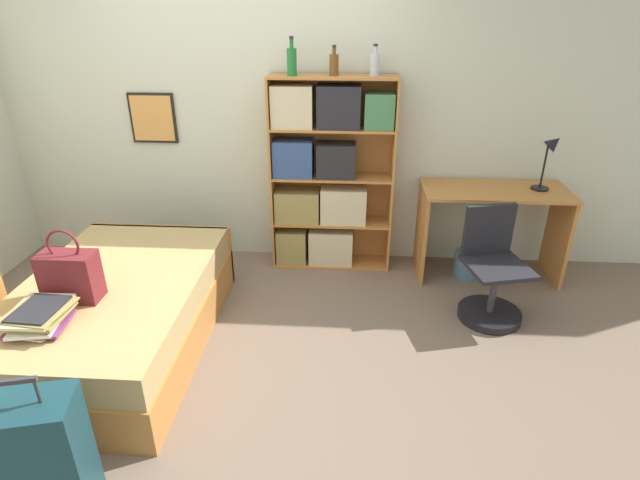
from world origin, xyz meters
The scene contains 14 objects.
ground_plane centered at (0.00, 0.00, 0.00)m, with size 14.00×14.00×0.00m, color #756051.
wall_back centered at (0.00, 1.48, 1.30)m, with size 10.00×0.09×2.60m.
bed centered at (-0.70, 0.02, 0.24)m, with size 1.16×1.83×0.49m.
handbag centered at (-0.82, -0.21, 0.66)m, with size 0.33×0.17×0.46m.
book_stack_on_bed centered at (-0.86, -0.51, 0.56)m, with size 0.33×0.38×0.12m.
suitcase centered at (-0.53, -1.27, 0.33)m, with size 0.57×0.37×0.79m.
bookcase centered at (0.62, 1.28, 0.82)m, with size 1.02×0.28×1.63m.
bottle_green centered at (0.38, 1.25, 1.73)m, with size 0.07×0.07×0.28m.
bottle_brown centered at (0.70, 1.28, 1.71)m, with size 0.07×0.07×0.22m.
bottle_clear centered at (1.01, 1.30, 1.71)m, with size 0.07×0.07×0.23m.
desk centered at (2.02, 1.16, 0.54)m, with size 1.17×0.53×0.78m.
desk_lamp centered at (2.39, 1.18, 1.09)m, with size 0.18×0.14×0.46m.
desk_chair centered at (1.90, 0.53, 0.26)m, with size 0.51×0.51×0.83m.
waste_bin centered at (1.86, 1.11, 0.11)m, with size 0.22×0.22×0.23m.
Camera 1 is at (0.85, -2.71, 2.14)m, focal length 28.00 mm.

